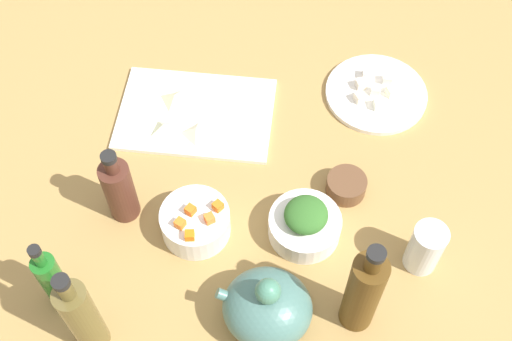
% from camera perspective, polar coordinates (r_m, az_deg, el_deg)
% --- Properties ---
extents(tabletop, '(1.90, 1.90, 0.03)m').
position_cam_1_polar(tabletop, '(1.44, -0.00, -1.42)').
color(tabletop, '#A27F46').
rests_on(tabletop, ground).
extents(cutting_board, '(0.37, 0.27, 0.01)m').
position_cam_1_polar(cutting_board, '(1.53, -5.21, 4.90)').
color(cutting_board, white).
rests_on(cutting_board, tabletop).
extents(plate_tofu, '(0.24, 0.24, 0.01)m').
position_cam_1_polar(plate_tofu, '(1.59, 10.33, 6.55)').
color(plate_tofu, white).
rests_on(plate_tofu, tabletop).
extents(bowl_greens, '(0.15, 0.15, 0.05)m').
position_cam_1_polar(bowl_greens, '(1.34, 4.22, -4.81)').
color(bowl_greens, white).
rests_on(bowl_greens, tabletop).
extents(bowl_carrots, '(0.14, 0.14, 0.06)m').
position_cam_1_polar(bowl_carrots, '(1.34, -5.24, -4.48)').
color(bowl_carrots, white).
rests_on(bowl_carrots, tabletop).
extents(bowl_small_side, '(0.08, 0.08, 0.04)m').
position_cam_1_polar(bowl_small_side, '(1.41, 7.80, -1.31)').
color(bowl_small_side, brown).
rests_on(bowl_small_side, tabletop).
extents(teapot, '(0.18, 0.16, 0.16)m').
position_cam_1_polar(teapot, '(1.23, 0.97, -11.71)').
color(teapot, '#477169').
rests_on(teapot, tabletop).
extents(bottle_0, '(0.05, 0.05, 0.21)m').
position_cam_1_polar(bottle_0, '(1.28, -17.20, -8.94)').
color(bottle_0, '#1E6720').
rests_on(bottle_0, tabletop).
extents(bottle_1, '(0.06, 0.06, 0.27)m').
position_cam_1_polar(bottle_1, '(1.20, 9.25, -10.31)').
color(bottle_1, '#513612').
rests_on(bottle_1, tabletop).
extents(bottle_2, '(0.06, 0.06, 0.20)m').
position_cam_1_polar(bottle_2, '(1.34, -11.73, -1.61)').
color(bottle_2, '#4D281D').
rests_on(bottle_2, tabletop).
extents(bottle_3, '(0.06, 0.06, 0.27)m').
position_cam_1_polar(bottle_3, '(1.21, -14.80, -12.11)').
color(bottle_3, brown).
rests_on(bottle_3, tabletop).
extents(drinking_glass_0, '(0.07, 0.07, 0.12)m').
position_cam_1_polar(drinking_glass_0, '(1.32, 14.41, -6.48)').
color(drinking_glass_0, white).
rests_on(drinking_glass_0, tabletop).
extents(carrot_cube_0, '(0.02, 0.02, 0.02)m').
position_cam_1_polar(carrot_cube_0, '(1.30, -6.57, -4.55)').
color(carrot_cube_0, orange).
rests_on(carrot_cube_0, bowl_carrots).
extents(carrot_cube_1, '(0.02, 0.02, 0.02)m').
position_cam_1_polar(carrot_cube_1, '(1.31, -5.68, -3.41)').
color(carrot_cube_1, orange).
rests_on(carrot_cube_1, bowl_carrots).
extents(carrot_cube_2, '(0.02, 0.02, 0.02)m').
position_cam_1_polar(carrot_cube_2, '(1.28, -5.75, -5.59)').
color(carrot_cube_2, orange).
rests_on(carrot_cube_2, bowl_carrots).
extents(carrot_cube_3, '(0.03, 0.03, 0.02)m').
position_cam_1_polar(carrot_cube_3, '(1.30, -4.04, -4.15)').
color(carrot_cube_3, orange).
rests_on(carrot_cube_3, bowl_carrots).
extents(carrot_cube_4, '(0.02, 0.02, 0.02)m').
position_cam_1_polar(carrot_cube_4, '(1.31, -3.31, -3.08)').
color(carrot_cube_4, orange).
rests_on(carrot_cube_4, bowl_carrots).
extents(chopped_greens_mound, '(0.11, 0.11, 0.04)m').
position_cam_1_polar(chopped_greens_mound, '(1.30, 4.35, -3.82)').
color(chopped_greens_mound, '#316526').
rests_on(chopped_greens_mound, bowl_greens).
extents(tofu_cube_0, '(0.02, 0.02, 0.02)m').
position_cam_1_polar(tofu_cube_0, '(1.60, 9.59, 8.22)').
color(tofu_cube_0, white).
rests_on(tofu_cube_0, plate_tofu).
extents(tofu_cube_1, '(0.03, 0.03, 0.02)m').
position_cam_1_polar(tofu_cube_1, '(1.58, 9.05, 7.40)').
color(tofu_cube_1, white).
rests_on(tofu_cube_1, plate_tofu).
extents(tofu_cube_2, '(0.03, 0.03, 0.02)m').
position_cam_1_polar(tofu_cube_2, '(1.58, 11.64, 6.70)').
color(tofu_cube_2, '#FBF7CA').
rests_on(tofu_cube_2, plate_tofu).
extents(tofu_cube_3, '(0.03, 0.03, 0.02)m').
position_cam_1_polar(tofu_cube_3, '(1.55, 10.53, 5.64)').
color(tofu_cube_3, white).
rests_on(tofu_cube_3, plate_tofu).
extents(tofu_cube_4, '(0.02, 0.02, 0.02)m').
position_cam_1_polar(tofu_cube_4, '(1.60, 11.28, 7.77)').
color(tofu_cube_4, silver).
rests_on(tofu_cube_4, plate_tofu).
extents(tofu_cube_5, '(0.02, 0.02, 0.02)m').
position_cam_1_polar(tofu_cube_5, '(1.57, 10.29, 6.83)').
color(tofu_cube_5, white).
rests_on(tofu_cube_5, plate_tofu).
extents(tofu_cube_6, '(0.03, 0.03, 0.02)m').
position_cam_1_polar(tofu_cube_6, '(1.55, 8.95, 6.27)').
color(tofu_cube_6, white).
rests_on(tofu_cube_6, plate_tofu).
extents(dumpling_0, '(0.07, 0.07, 0.02)m').
position_cam_1_polar(dumpling_0, '(1.50, -7.99, 3.68)').
color(dumpling_0, beige).
rests_on(dumpling_0, cutting_board).
extents(dumpling_1, '(0.07, 0.06, 0.02)m').
position_cam_1_polar(dumpling_1, '(1.55, -6.98, 6.25)').
color(dumpling_1, beige).
rests_on(dumpling_1, cutting_board).
extents(dumpling_2, '(0.06, 0.05, 0.02)m').
position_cam_1_polar(dumpling_2, '(1.48, -5.15, 3.43)').
color(dumpling_2, beige).
rests_on(dumpling_2, cutting_board).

